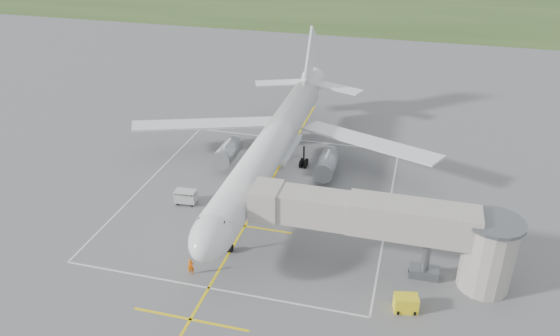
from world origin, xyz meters
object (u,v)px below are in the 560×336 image
(baggage_cart, at_px, (186,197))
(ramp_worker_wing, at_px, (239,174))
(ramp_worker_nose, at_px, (191,267))
(airliner, at_px, (273,144))
(jet_bridge, at_px, (403,228))
(gpu_unit, at_px, (406,303))

(baggage_cart, height_order, ramp_worker_wing, ramp_worker_wing)
(ramp_worker_nose, bearing_deg, airliner, 53.70)
(jet_bridge, relative_size, ramp_worker_nose, 14.71)
(airliner, height_order, ramp_worker_wing, airliner)
(jet_bridge, distance_m, ramp_worker_nose, 19.05)
(baggage_cart, xyz_separation_m, ramp_worker_wing, (4.00, 6.36, 0.13))
(baggage_cart, bearing_deg, airliner, 41.88)
(jet_bridge, height_order, baggage_cart, jet_bridge)
(airliner, xyz_separation_m, gpu_unit, (16.71, -19.14, -3.68))
(gpu_unit, distance_m, ramp_worker_wing, 26.72)
(baggage_cart, relative_size, ramp_worker_wing, 1.27)
(ramp_worker_wing, bearing_deg, airliner, -107.71)
(jet_bridge, xyz_separation_m, ramp_worker_nose, (-17.92, -5.12, -3.95))
(ramp_worker_nose, relative_size, ramp_worker_wing, 0.85)
(airliner, relative_size, baggage_cart, 19.56)
(gpu_unit, xyz_separation_m, baggage_cart, (-24.34, 10.97, 0.10))
(jet_bridge, distance_m, gpu_unit, 6.42)
(airliner, relative_size, jet_bridge, 2.00)
(jet_bridge, xyz_separation_m, gpu_unit, (0.98, -4.89, -4.03))
(gpu_unit, xyz_separation_m, ramp_worker_nose, (-18.90, -0.23, 0.08))
(jet_bridge, bearing_deg, ramp_worker_nose, -164.06)
(airliner, height_order, jet_bridge, airliner)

